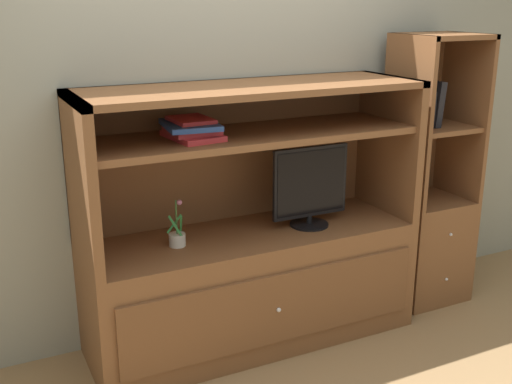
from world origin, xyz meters
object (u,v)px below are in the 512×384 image
media_console (252,262)px  upright_book_row (425,107)px  bookshelf_tall (426,215)px  magazine_stack (192,129)px  potted_plant (177,238)px  tv_monitor (310,187)px

media_console → upright_book_row: bearing=-0.3°
bookshelf_tall → upright_book_row: 0.72m
bookshelf_tall → upright_book_row: size_ratio=6.10×
magazine_stack → bookshelf_tall: size_ratio=0.21×
potted_plant → bookshelf_tall: (1.71, 0.01, -0.14)m
media_console → tv_monitor: (0.35, -0.05, 0.41)m
tv_monitor → magazine_stack: size_ratio=1.32×
tv_monitor → upright_book_row: (0.83, 0.04, 0.39)m
potted_plant → bookshelf_tall: size_ratio=0.15×
media_console → potted_plant: bearing=-178.7°
media_console → upright_book_row: 1.42m
magazine_stack → upright_book_row: 1.52m
potted_plant → magazine_stack: 0.58m
tv_monitor → media_console: bearing=171.8°
magazine_stack → upright_book_row: (1.52, 0.00, 0.00)m
media_console → tv_monitor: bearing=-8.2°
bookshelf_tall → upright_book_row: bookshelf_tall is taller
potted_plant → magazine_stack: (0.10, 0.00, 0.57)m
potted_plant → bookshelf_tall: 1.71m
tv_monitor → upright_book_row: 0.92m
magazine_stack → media_console: bearing=1.3°
tv_monitor → magazine_stack: 0.79m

